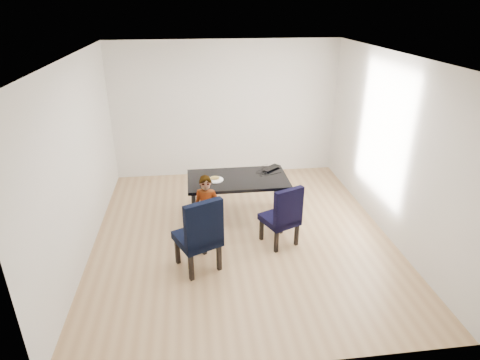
{
  "coord_description": "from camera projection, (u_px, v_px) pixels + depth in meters",
  "views": [
    {
      "loc": [
        -0.69,
        -5.33,
        3.38
      ],
      "look_at": [
        0.0,
        0.2,
        0.85
      ],
      "focal_mm": 30.0,
      "sensor_mm": 36.0,
      "label": 1
    }
  ],
  "objects": [
    {
      "name": "wall_back",
      "position": [
        226.0,
        110.0,
        8.0
      ],
      "size": [
        4.5,
        0.01,
        2.7
      ],
      "primitive_type": "cube",
      "color": "silver",
      "rests_on": "ground"
    },
    {
      "name": "plate",
      "position": [
        216.0,
        180.0,
        6.36
      ],
      "size": [
        0.28,
        0.28,
        0.01
      ],
      "primitive_type": "cylinder",
      "rotation": [
        0.0,
        0.0,
        -0.12
      ],
      "color": "white",
      "rests_on": "dining_table"
    },
    {
      "name": "chair_left",
      "position": [
        197.0,
        232.0,
        5.32
      ],
      "size": [
        0.7,
        0.72,
        1.09
      ],
      "primitive_type": "cube",
      "rotation": [
        0.0,
        0.0,
        0.43
      ],
      "color": "black",
      "rests_on": "floor"
    },
    {
      "name": "chair_right",
      "position": [
        280.0,
        214.0,
        5.9
      ],
      "size": [
        0.62,
        0.63,
        0.97
      ],
      "primitive_type": "cube",
      "rotation": [
        0.0,
        0.0,
        0.41
      ],
      "color": "black",
      "rests_on": "floor"
    },
    {
      "name": "ceiling",
      "position": [
        242.0,
        56.0,
        5.17
      ],
      "size": [
        4.5,
        5.0,
        0.01
      ],
      "primitive_type": "cube",
      "color": "white",
      "rests_on": "wall_back"
    },
    {
      "name": "floor",
      "position": [
        242.0,
        235.0,
        6.29
      ],
      "size": [
        4.5,
        5.0,
        0.01
      ],
      "primitive_type": "cube",
      "color": "tan",
      "rests_on": "ground"
    },
    {
      "name": "wall_front",
      "position": [
        279.0,
        255.0,
        3.47
      ],
      "size": [
        4.5,
        0.01,
        2.7
      ],
      "primitive_type": "cube",
      "color": "white",
      "rests_on": "ground"
    },
    {
      "name": "laptop",
      "position": [
        269.0,
        167.0,
        6.81
      ],
      "size": [
        0.42,
        0.41,
        0.03
      ],
      "primitive_type": "imported",
      "rotation": [
        0.0,
        0.0,
        3.83
      ],
      "color": "black",
      "rests_on": "dining_table"
    },
    {
      "name": "sandwich",
      "position": [
        215.0,
        178.0,
        6.33
      ],
      "size": [
        0.17,
        0.12,
        0.06
      ],
      "primitive_type": "ellipsoid",
      "rotation": [
        0.0,
        0.0,
        0.33
      ],
      "color": "olive",
      "rests_on": "plate"
    },
    {
      "name": "wall_right",
      "position": [
        391.0,
        147.0,
        5.99
      ],
      "size": [
        0.01,
        5.0,
        2.7
      ],
      "primitive_type": "cube",
      "color": "white",
      "rests_on": "ground"
    },
    {
      "name": "dining_table",
      "position": [
        238.0,
        199.0,
        6.59
      ],
      "size": [
        1.6,
        0.9,
        0.75
      ],
      "primitive_type": "cube",
      "color": "black",
      "rests_on": "floor"
    },
    {
      "name": "cable_tangle",
      "position": [
        264.0,
        175.0,
        6.55
      ],
      "size": [
        0.19,
        0.19,
        0.01
      ],
      "primitive_type": "torus",
      "rotation": [
        0.0,
        0.0,
        0.37
      ],
      "color": "black",
      "rests_on": "dining_table"
    },
    {
      "name": "wall_left",
      "position": [
        78.0,
        161.0,
        5.48
      ],
      "size": [
        0.01,
        5.0,
        2.7
      ],
      "primitive_type": "cube",
      "color": "white",
      "rests_on": "ground"
    },
    {
      "name": "child",
      "position": [
        207.0,
        211.0,
        5.87
      ],
      "size": [
        0.45,
        0.35,
        1.09
      ],
      "primitive_type": "imported",
      "rotation": [
        0.0,
        0.0,
        -0.24
      ],
      "color": "#ED4414",
      "rests_on": "floor"
    }
  ]
}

